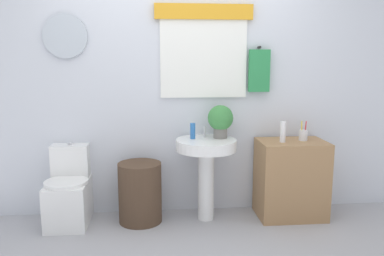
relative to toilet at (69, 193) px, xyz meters
name	(u,v)px	position (x,y,z in m)	size (l,w,h in m)	color
back_wall	(181,79)	(1.05, 0.27, 1.03)	(4.40, 0.18, 2.60)	silver
toilet	(69,193)	(0.00, 0.00, 0.00)	(0.38, 0.51, 0.73)	white
laundry_hamper	(140,192)	(0.65, -0.03, 0.00)	(0.40, 0.40, 0.56)	#4C3828
pedestal_sink	(206,158)	(1.26, -0.03, 0.31)	(0.56, 0.56, 0.77)	white
faucet	(205,132)	(1.26, 0.09, 0.54)	(0.03, 0.03, 0.10)	silver
wooden_cabinet	(291,179)	(2.08, -0.03, 0.09)	(0.63, 0.44, 0.74)	#9E754C
soap_bottle	(193,131)	(1.14, 0.02, 0.56)	(0.05, 0.05, 0.15)	#2D6BB7
potted_plant	(220,119)	(1.40, 0.03, 0.66)	(0.24, 0.24, 0.31)	slate
lotion_bottle	(283,132)	(1.97, -0.07, 0.56)	(0.05, 0.05, 0.19)	white
toothbrush_cup	(303,135)	(2.19, -0.01, 0.51)	(0.08, 0.08, 0.19)	silver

